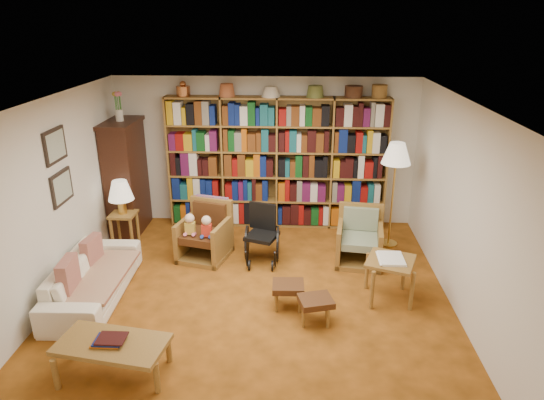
# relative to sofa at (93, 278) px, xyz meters

# --- Properties ---
(floor) EXTENTS (5.00, 5.00, 0.00)m
(floor) POSITION_rel_sofa_xyz_m (2.05, 0.11, -0.27)
(floor) COLOR #A55919
(floor) RESTS_ON ground
(ceiling) EXTENTS (5.00, 5.00, 0.00)m
(ceiling) POSITION_rel_sofa_xyz_m (2.05, 0.11, 2.23)
(ceiling) COLOR silver
(ceiling) RESTS_ON wall_back
(wall_back) EXTENTS (5.00, 0.00, 5.00)m
(wall_back) POSITION_rel_sofa_xyz_m (2.05, 2.61, 0.98)
(wall_back) COLOR silver
(wall_back) RESTS_ON floor
(wall_front) EXTENTS (5.00, 0.00, 5.00)m
(wall_front) POSITION_rel_sofa_xyz_m (2.05, -2.39, 0.98)
(wall_front) COLOR silver
(wall_front) RESTS_ON floor
(wall_left) EXTENTS (0.00, 5.00, 5.00)m
(wall_left) POSITION_rel_sofa_xyz_m (-0.45, 0.11, 0.98)
(wall_left) COLOR silver
(wall_left) RESTS_ON floor
(wall_right) EXTENTS (0.00, 5.00, 5.00)m
(wall_right) POSITION_rel_sofa_xyz_m (4.55, 0.11, 0.98)
(wall_right) COLOR silver
(wall_right) RESTS_ON floor
(bookshelf) EXTENTS (3.60, 0.30, 2.42)m
(bookshelf) POSITION_rel_sofa_xyz_m (2.25, 2.44, 0.90)
(bookshelf) COLOR olive
(bookshelf) RESTS_ON floor
(curio_cabinet) EXTENTS (0.50, 0.95, 2.40)m
(curio_cabinet) POSITION_rel_sofa_xyz_m (-0.20, 2.11, 0.68)
(curio_cabinet) COLOR #34190E
(curio_cabinet) RESTS_ON floor
(framed_pictures) EXTENTS (0.03, 0.52, 0.97)m
(framed_pictures) POSITION_rel_sofa_xyz_m (-0.43, 0.41, 1.35)
(framed_pictures) COLOR black
(framed_pictures) RESTS_ON wall_left
(sofa) EXTENTS (1.88, 0.79, 0.54)m
(sofa) POSITION_rel_sofa_xyz_m (0.00, 0.00, 0.00)
(sofa) COLOR white
(sofa) RESTS_ON floor
(sofa_throw) EXTENTS (0.73, 1.35, 0.04)m
(sofa_throw) POSITION_rel_sofa_xyz_m (0.05, 0.00, 0.03)
(sofa_throw) COLOR beige
(sofa_throw) RESTS_ON sofa
(cushion_left) EXTENTS (0.16, 0.39, 0.38)m
(cushion_left) POSITION_rel_sofa_xyz_m (-0.13, 0.35, 0.18)
(cushion_left) COLOR maroon
(cushion_left) RESTS_ON sofa
(cushion_right) EXTENTS (0.17, 0.43, 0.42)m
(cushion_right) POSITION_rel_sofa_xyz_m (-0.13, -0.35, 0.18)
(cushion_right) COLOR maroon
(cushion_right) RESTS_ON sofa
(side_table_lamp) EXTENTS (0.40, 0.40, 0.54)m
(side_table_lamp) POSITION_rel_sofa_xyz_m (-0.10, 1.51, 0.13)
(side_table_lamp) COLOR olive
(side_table_lamp) RESTS_ON floor
(table_lamp) EXTENTS (0.39, 0.39, 0.53)m
(table_lamp) POSITION_rel_sofa_xyz_m (-0.10, 1.51, 0.63)
(table_lamp) COLOR gold
(table_lamp) RESTS_ON side_table_lamp
(armchair_leather) EXTENTS (0.85, 0.86, 0.86)m
(armchair_leather) POSITION_rel_sofa_xyz_m (1.22, 1.24, 0.08)
(armchair_leather) COLOR olive
(armchair_leather) RESTS_ON floor
(armchair_sage) EXTENTS (0.74, 0.76, 0.81)m
(armchair_sage) POSITION_rel_sofa_xyz_m (3.51, 1.20, 0.04)
(armchair_sage) COLOR olive
(armchair_sage) RESTS_ON floor
(wheelchair) EXTENTS (0.53, 0.68, 0.85)m
(wheelchair) POSITION_rel_sofa_xyz_m (2.09, 1.14, 0.12)
(wheelchair) COLOR black
(wheelchair) RESTS_ON floor
(floor_lamp) EXTENTS (0.44, 0.44, 1.66)m
(floor_lamp) POSITION_rel_sofa_xyz_m (4.05, 1.73, 1.16)
(floor_lamp) COLOR gold
(floor_lamp) RESTS_ON floor
(side_table_papers) EXTENTS (0.72, 0.72, 0.59)m
(side_table_papers) POSITION_rel_sofa_xyz_m (3.76, 0.14, 0.21)
(side_table_papers) COLOR olive
(side_table_papers) RESTS_ON floor
(footstool_a) EXTENTS (0.40, 0.34, 0.33)m
(footstool_a) POSITION_rel_sofa_xyz_m (2.49, -0.11, -0.00)
(footstool_a) COLOR #4A2A13
(footstool_a) RESTS_ON floor
(footstool_b) EXTENTS (0.45, 0.41, 0.32)m
(footstool_b) POSITION_rel_sofa_xyz_m (2.82, -0.41, -0.01)
(footstool_b) COLOR #4A2A13
(footstool_b) RESTS_ON floor
(coffee_table) EXTENTS (1.16, 0.71, 0.45)m
(coffee_table) POSITION_rel_sofa_xyz_m (0.77, -1.42, 0.07)
(coffee_table) COLOR olive
(coffee_table) RESTS_ON floor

